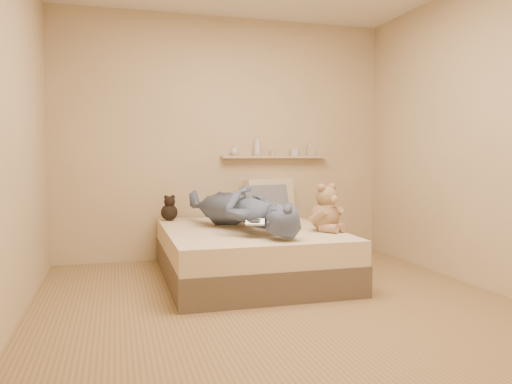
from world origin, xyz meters
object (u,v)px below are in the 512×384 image
object	(u,v)px
pillow_cream	(269,198)
game_console	(255,222)
bed	(248,253)
teddy_bear	(326,211)
person	(242,208)
dark_plush	(169,210)
pillow_grey	(265,202)
wall_shelf	(275,157)

from	to	relation	value
pillow_cream	game_console	bearing A→B (deg)	-111.41
bed	pillow_cream	distance (m)	1.04
teddy_bear	person	xyz separation A→B (m)	(-0.69, 0.28, 0.02)
dark_plush	pillow_grey	xyz separation A→B (m)	(1.01, -0.05, 0.06)
teddy_bear	pillow_grey	bearing A→B (deg)	103.16
bed	teddy_bear	xyz separation A→B (m)	(0.62, -0.36, 0.40)
dark_plush	wall_shelf	bearing A→B (deg)	8.27
bed	dark_plush	world-z (taller)	dark_plush
dark_plush	wall_shelf	distance (m)	1.31
bed	dark_plush	distance (m)	1.03
bed	wall_shelf	world-z (taller)	wall_shelf
bed	wall_shelf	bearing A→B (deg)	58.82
game_console	wall_shelf	xyz separation A→B (m)	(0.64, 1.49, 0.52)
game_console	wall_shelf	world-z (taller)	wall_shelf
dark_plush	person	xyz separation A→B (m)	(0.56, -0.81, 0.08)
pillow_cream	pillow_grey	size ratio (longest dim) A/B	1.10
bed	pillow_grey	bearing A→B (deg)	61.54
game_console	person	bearing A→B (deg)	87.96
game_console	teddy_bear	bearing A→B (deg)	17.81
bed	dark_plush	xyz separation A→B (m)	(-0.63, 0.74, 0.34)
bed	person	world-z (taller)	person
pillow_grey	wall_shelf	bearing A→B (deg)	51.23
bed	pillow_grey	xyz separation A→B (m)	(0.37, 0.69, 0.40)
dark_plush	person	bearing A→B (deg)	-55.54
game_console	pillow_cream	distance (m)	1.52
person	wall_shelf	bearing A→B (deg)	-135.81
bed	person	distance (m)	0.43
teddy_bear	dark_plush	xyz separation A→B (m)	(-1.25, 1.09, -0.06)
bed	person	bearing A→B (deg)	-135.99
wall_shelf	teddy_bear	bearing A→B (deg)	-86.90
bed	pillow_cream	size ratio (longest dim) A/B	3.45
teddy_bear	wall_shelf	size ratio (longest dim) A/B	0.35
teddy_bear	pillow_grey	size ratio (longest dim) A/B	0.85
bed	teddy_bear	world-z (taller)	teddy_bear
dark_plush	wall_shelf	world-z (taller)	wall_shelf
bed	pillow_cream	xyz separation A→B (m)	(0.46, 0.83, 0.43)
pillow_cream	pillow_grey	bearing A→B (deg)	-121.83
game_console	person	size ratio (longest dim) A/B	0.10
game_console	teddy_bear	distance (m)	0.75
game_console	bed	bearing A→B (deg)	80.90
teddy_bear	wall_shelf	xyz separation A→B (m)	(-0.07, 1.26, 0.48)
teddy_bear	dark_plush	world-z (taller)	teddy_bear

